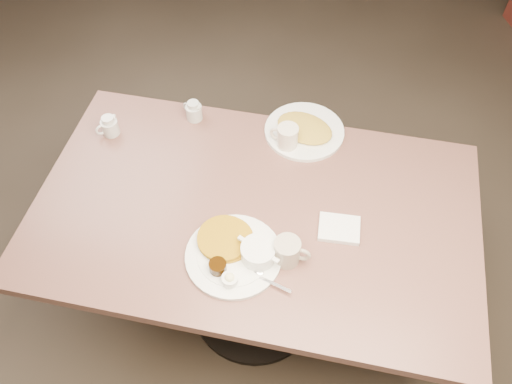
% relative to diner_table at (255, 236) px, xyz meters
% --- Properties ---
extents(room, '(7.04, 8.04, 2.84)m').
position_rel_diner_table_xyz_m(room, '(0.00, 0.00, 0.82)').
color(room, '#4C3F33').
rests_on(room, ground).
extents(diner_table, '(1.50, 0.90, 0.75)m').
position_rel_diner_table_xyz_m(diner_table, '(0.00, 0.00, 0.00)').
color(diner_table, '#84564C').
rests_on(diner_table, ground).
extents(main_plate, '(0.41, 0.41, 0.07)m').
position_rel_diner_table_xyz_m(main_plate, '(-0.02, -0.19, 0.19)').
color(main_plate, white).
rests_on(main_plate, diner_table).
extents(coffee_mug_near, '(0.12, 0.09, 0.09)m').
position_rel_diner_table_xyz_m(coffee_mug_near, '(0.14, -0.17, 0.22)').
color(coffee_mug_near, '#BAAD9A').
rests_on(coffee_mug_near, diner_table).
extents(napkin, '(0.14, 0.11, 0.02)m').
position_rel_diner_table_xyz_m(napkin, '(0.29, -0.03, 0.18)').
color(napkin, white).
rests_on(napkin, diner_table).
extents(coffee_mug_far, '(0.12, 0.09, 0.10)m').
position_rel_diner_table_xyz_m(coffee_mug_far, '(0.06, 0.30, 0.22)').
color(coffee_mug_far, white).
rests_on(coffee_mug_far, diner_table).
extents(creamer_left, '(0.09, 0.09, 0.08)m').
position_rel_diner_table_xyz_m(creamer_left, '(-0.61, 0.24, 0.21)').
color(creamer_left, silver).
rests_on(creamer_left, diner_table).
extents(creamer_right, '(0.09, 0.07, 0.08)m').
position_rel_diner_table_xyz_m(creamer_right, '(-0.32, 0.38, 0.21)').
color(creamer_right, silver).
rests_on(creamer_right, diner_table).
extents(hash_plate, '(0.39, 0.39, 0.04)m').
position_rel_diner_table_xyz_m(hash_plate, '(0.11, 0.39, 0.18)').
color(hash_plate, white).
rests_on(hash_plate, diner_table).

